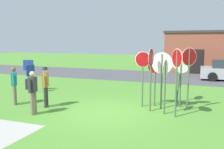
{
  "coord_description": "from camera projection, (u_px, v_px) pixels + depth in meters",
  "views": [
    {
      "loc": [
        3.71,
        -8.94,
        2.85
      ],
      "look_at": [
        -0.3,
        1.69,
        1.3
      ],
      "focal_mm": 40.01,
      "sensor_mm": 36.0,
      "label": 1
    }
  ],
  "objects": [
    {
      "name": "ground_plane",
      "position": [
        104.0,
        112.0,
        9.97
      ],
      "size": [
        80.0,
        80.0,
        0.0
      ],
      "primitive_type": "plane",
      "color": "#518E33"
    },
    {
      "name": "street_asphalt",
      "position": [
        156.0,
        76.0,
        20.01
      ],
      "size": [
        60.0,
        6.4,
        0.01
      ],
      "primitive_type": "cube",
      "color": "#4C4C51",
      "rests_on": "ground"
    },
    {
      "name": "building_background",
      "position": [
        198.0,
        51.0,
        23.39
      ],
      "size": [
        5.82,
        4.72,
        3.71
      ],
      "color": "brown",
      "rests_on": "ground"
    },
    {
      "name": "stop_sign_far_back",
      "position": [
        181.0,
        72.0,
        10.55
      ],
      "size": [
        0.73,
        0.14,
        2.21
      ],
      "color": "#51664C",
      "rests_on": "ground"
    },
    {
      "name": "stop_sign_leaning_left",
      "position": [
        179.0,
        70.0,
        11.43
      ],
      "size": [
        0.18,
        0.77,
        2.22
      ],
      "color": "#51664C",
      "rests_on": "ground"
    },
    {
      "name": "stop_sign_tallest",
      "position": [
        143.0,
        70.0,
        10.69
      ],
      "size": [
        0.64,
        0.27,
        2.39
      ],
      "color": "#51664C",
      "rests_on": "ground"
    },
    {
      "name": "stop_sign_rear_left",
      "position": [
        162.0,
        70.0,
        10.33
      ],
      "size": [
        0.89,
        0.19,
        2.37
      ],
      "color": "#51664C",
      "rests_on": "ground"
    },
    {
      "name": "stop_sign_low_front",
      "position": [
        155.0,
        75.0,
        10.8
      ],
      "size": [
        0.63,
        0.07,
        2.04
      ],
      "color": "#51664C",
      "rests_on": "ground"
    },
    {
      "name": "stop_sign_center_cluster",
      "position": [
        177.0,
        71.0,
        9.15
      ],
      "size": [
        0.44,
        0.56,
        2.56
      ],
      "color": "#51664C",
      "rests_on": "ground"
    },
    {
      "name": "stop_sign_nearest",
      "position": [
        151.0,
        69.0,
        9.93
      ],
      "size": [
        0.08,
        0.75,
        2.55
      ],
      "color": "#51664C",
      "rests_on": "ground"
    },
    {
      "name": "stop_sign_leaning_right",
      "position": [
        165.0,
        77.0,
        9.56
      ],
      "size": [
        0.11,
        0.73,
        2.13
      ],
      "color": "#51664C",
      "rests_on": "ground"
    },
    {
      "name": "stop_sign_rear_right",
      "position": [
        189.0,
        68.0,
        10.07
      ],
      "size": [
        0.56,
        0.51,
        2.57
      ],
      "color": "#51664C",
      "rests_on": "ground"
    },
    {
      "name": "person_on_left",
      "position": [
        14.0,
        84.0,
        11.08
      ],
      "size": [
        0.39,
        0.47,
        1.69
      ],
      "color": "#7A6B56",
      "rests_on": "ground"
    },
    {
      "name": "person_holding_notes",
      "position": [
        32.0,
        89.0,
        9.6
      ],
      "size": [
        0.41,
        0.56,
        1.69
      ],
      "color": "#7A6B56",
      "rests_on": "ground"
    },
    {
      "name": "person_with_sunhat",
      "position": [
        46.0,
        84.0,
        10.68
      ],
      "size": [
        0.35,
        0.53,
        1.74
      ],
      "color": "#2D2D33",
      "rests_on": "ground"
    },
    {
      "name": "info_panel_leftmost",
      "position": [
        31.0,
        74.0,
        13.55
      ],
      "size": [
        0.08,
        0.6,
        1.54
      ],
      "color": "#4C4C51",
      "rests_on": "ground"
    },
    {
      "name": "info_panel_middle",
      "position": [
        29.0,
        70.0,
        14.05
      ],
      "size": [
        0.59,
        0.17,
        1.77
      ],
      "color": "#4C4C51",
      "rests_on": "ground"
    }
  ]
}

